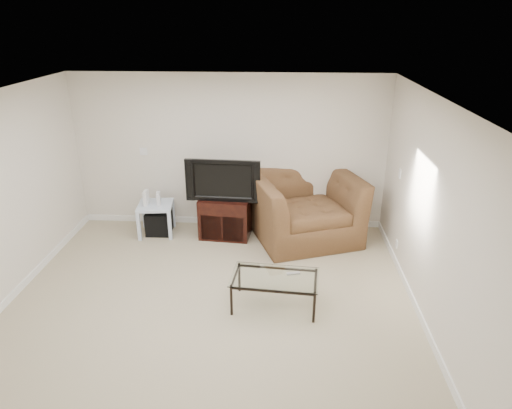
# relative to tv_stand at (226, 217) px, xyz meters

# --- Properties ---
(floor) EXTENTS (5.00, 5.00, 0.00)m
(floor) POSITION_rel_tv_stand_xyz_m (0.03, -2.05, -0.32)
(floor) COLOR tan
(floor) RESTS_ON ground
(ceiling) EXTENTS (5.00, 5.00, 0.00)m
(ceiling) POSITION_rel_tv_stand_xyz_m (0.03, -2.05, 2.18)
(ceiling) COLOR white
(ceiling) RESTS_ON ground
(wall_back) EXTENTS (5.00, 0.02, 2.50)m
(wall_back) POSITION_rel_tv_stand_xyz_m (0.03, 0.45, 0.93)
(wall_back) COLOR silver
(wall_back) RESTS_ON ground
(wall_right) EXTENTS (0.02, 5.00, 2.50)m
(wall_right) POSITION_rel_tv_stand_xyz_m (2.53, -2.05, 0.93)
(wall_right) COLOR silver
(wall_right) RESTS_ON ground
(plate_back) EXTENTS (0.12, 0.02, 0.12)m
(plate_back) POSITION_rel_tv_stand_xyz_m (-1.37, 0.44, 0.93)
(plate_back) COLOR white
(plate_back) RESTS_ON wall_back
(plate_right_switch) EXTENTS (0.02, 0.09, 0.13)m
(plate_right_switch) POSITION_rel_tv_stand_xyz_m (2.52, -0.45, 0.93)
(plate_right_switch) COLOR white
(plate_right_switch) RESTS_ON wall_right
(plate_right_outlet) EXTENTS (0.02, 0.08, 0.12)m
(plate_right_outlet) POSITION_rel_tv_stand_xyz_m (2.52, -0.75, -0.02)
(plate_right_outlet) COLOR white
(plate_right_outlet) RESTS_ON wall_right
(tv_stand) EXTENTS (0.82, 0.61, 0.65)m
(tv_stand) POSITION_rel_tv_stand_xyz_m (0.00, 0.00, 0.00)
(tv_stand) COLOR black
(tv_stand) RESTS_ON floor
(dvd_player) EXTENTS (0.42, 0.31, 0.06)m
(dvd_player) POSITION_rel_tv_stand_xyz_m (-0.00, -0.04, 0.22)
(dvd_player) COLOR black
(dvd_player) RESTS_ON tv_stand
(television) EXTENTS (1.07, 0.27, 0.66)m
(television) POSITION_rel_tv_stand_xyz_m (-0.00, -0.03, 0.65)
(television) COLOR black
(television) RESTS_ON tv_stand
(side_table) EXTENTS (0.59, 0.59, 0.51)m
(side_table) POSITION_rel_tv_stand_xyz_m (-1.12, 0.00, -0.07)
(side_table) COLOR silver
(side_table) RESTS_ON floor
(subwoofer) EXTENTS (0.39, 0.39, 0.38)m
(subwoofer) POSITION_rel_tv_stand_xyz_m (-1.09, 0.02, -0.14)
(subwoofer) COLOR black
(subwoofer) RESTS_ON floor
(game_console) EXTENTS (0.05, 0.17, 0.23)m
(game_console) POSITION_rel_tv_stand_xyz_m (-1.25, -0.04, 0.31)
(game_console) COLOR white
(game_console) RESTS_ON side_table
(game_case) EXTENTS (0.08, 0.16, 0.20)m
(game_case) POSITION_rel_tv_stand_xyz_m (-1.06, -0.01, 0.29)
(game_case) COLOR silver
(game_case) RESTS_ON side_table
(recliner) EXTENTS (1.82, 1.49, 1.37)m
(recliner) POSITION_rel_tv_stand_xyz_m (1.26, 0.00, 0.36)
(recliner) COLOR #4E3123
(recliner) RESTS_ON floor
(coffee_table) EXTENTS (1.09, 0.68, 0.41)m
(coffee_table) POSITION_rel_tv_stand_xyz_m (0.82, -1.90, -0.12)
(coffee_table) COLOR black
(coffee_table) RESTS_ON floor
(remote) EXTENTS (0.17, 0.08, 0.02)m
(remote) POSITION_rel_tv_stand_xyz_m (1.04, -1.82, 0.09)
(remote) COLOR #B2B2B7
(remote) RESTS_ON coffee_table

